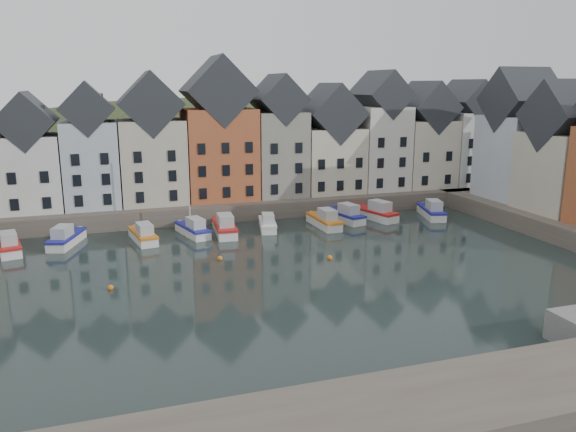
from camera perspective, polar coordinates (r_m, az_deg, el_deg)
name	(u,v)px	position (r m, az deg, el deg)	size (l,w,h in m)	color
ground	(286,283)	(47.34, -0.23, -6.85)	(260.00, 260.00, 0.00)	black
far_quay	(217,202)	(75.17, -7.20, 1.44)	(90.00, 16.00, 2.00)	#50453D
hillside	(193,275)	(105.02, -9.58, -5.95)	(153.60, 70.40, 64.00)	#29381C
far_terrace	(243,143)	(72.69, -4.57, 7.38)	(72.37, 8.16, 17.78)	beige
right_terrace	(568,151)	(71.04, 26.55, 5.93)	(8.30, 24.25, 16.36)	#B1BAC4
mooring_buoys	(226,267)	(51.23, -6.34, -5.17)	(20.50, 5.50, 0.50)	orange
boat_a	(9,245)	(62.02, -26.50, -2.69)	(3.26, 6.57, 2.42)	silver
boat_b	(66,238)	(62.35, -21.63, -2.14)	(3.86, 6.64, 2.44)	silver
boat_c	(143,235)	(61.24, -14.48, -1.90)	(2.89, 6.34, 2.35)	silver
boat_d	(193,229)	(62.52, -9.60, -1.30)	(3.35, 6.38, 11.66)	silver
boat_e	(225,227)	(62.60, -6.45, -1.15)	(2.64, 7.00, 2.63)	silver
boat_f	(268,224)	(64.30, -2.08, -0.81)	(2.86, 5.89, 2.17)	silver
boat_g	(325,221)	(65.52, 3.74, -0.48)	(2.28, 6.58, 2.50)	silver
boat_h	(345,215)	(68.42, 5.78, 0.08)	(3.37, 6.80, 2.50)	silver
boat_i	(375,213)	(70.04, 8.84, 0.33)	(4.02, 7.18, 2.63)	silver
boat_j	(432,211)	(72.46, 14.40, 0.47)	(3.72, 6.87, 2.52)	silver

